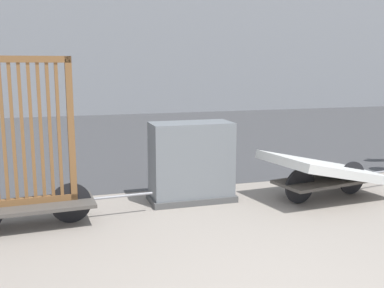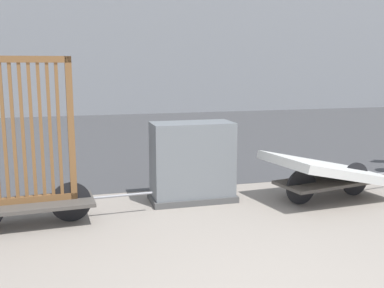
# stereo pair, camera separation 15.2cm
# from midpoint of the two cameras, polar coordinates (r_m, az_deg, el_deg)

# --- Properties ---
(road_strip) EXTENTS (56.00, 10.27, 0.01)m
(road_strip) POSITION_cam_midpoint_polar(r_m,az_deg,el_deg) (11.47, -9.43, 0.98)
(road_strip) COLOR #424244
(road_strip) RESTS_ON ground_plane
(bike_cart_with_bedframe) EXTENTS (2.15, 0.68, 1.86)m
(bike_cart_with_bedframe) POSITION_cam_midpoint_polar(r_m,az_deg,el_deg) (5.20, -21.17, -3.00)
(bike_cart_with_bedframe) COLOR #4C4742
(bike_cart_with_bedframe) RESTS_ON ground_plane
(bike_cart_with_mattress) EXTENTS (2.28, 1.32, 0.65)m
(bike_cart_with_mattress) POSITION_cam_midpoint_polar(r_m,az_deg,el_deg) (6.23, 16.17, -3.29)
(bike_cart_with_mattress) COLOR #4C4742
(bike_cart_with_mattress) RESTS_ON ground_plane
(utility_cabinet) EXTENTS (1.11, 0.57, 1.04)m
(utility_cabinet) POSITION_cam_midpoint_polar(r_m,az_deg,el_deg) (5.88, -0.84, -2.66)
(utility_cabinet) COLOR #4C4C4C
(utility_cabinet) RESTS_ON ground_plane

